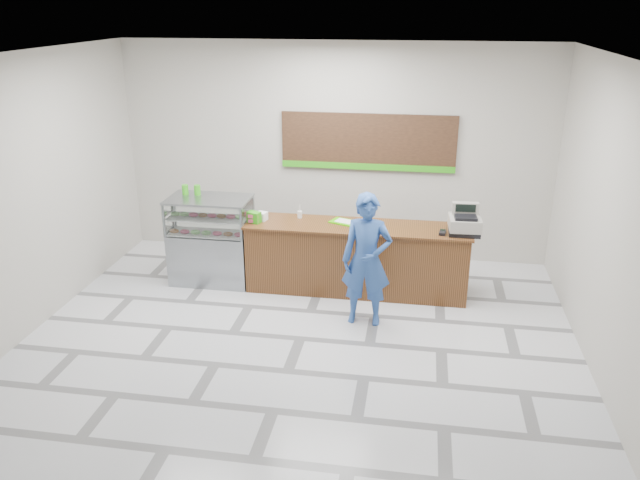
% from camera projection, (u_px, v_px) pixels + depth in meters
% --- Properties ---
extents(floor, '(7.00, 7.00, 0.00)m').
position_uv_depth(floor, '(300.00, 339.00, 8.01)').
color(floor, silver).
rests_on(floor, ground).
extents(back_wall, '(7.00, 0.00, 7.00)m').
position_uv_depth(back_wall, '(334.00, 152.00, 10.14)').
color(back_wall, '#B4AFA5').
rests_on(back_wall, floor).
extents(ceiling, '(7.00, 7.00, 0.00)m').
position_uv_depth(ceiling, '(297.00, 56.00, 6.75)').
color(ceiling, silver).
rests_on(ceiling, back_wall).
extents(sales_counter, '(3.26, 0.76, 1.03)m').
position_uv_depth(sales_counter, '(357.00, 258.00, 9.17)').
color(sales_counter, brown).
rests_on(sales_counter, floor).
extents(display_case, '(1.22, 0.72, 1.33)m').
position_uv_depth(display_case, '(211.00, 239.00, 9.44)').
color(display_case, gray).
rests_on(display_case, floor).
extents(menu_board, '(2.80, 0.06, 0.90)m').
position_uv_depth(menu_board, '(368.00, 143.00, 9.95)').
color(menu_board, black).
rests_on(menu_board, back_wall).
extents(cash_register, '(0.45, 0.47, 0.41)m').
position_uv_depth(cash_register, '(465.00, 222.00, 8.64)').
color(cash_register, black).
rests_on(cash_register, sales_counter).
extents(card_terminal, '(0.11, 0.18, 0.04)m').
position_uv_depth(card_terminal, '(443.00, 233.00, 8.64)').
color(card_terminal, black).
rests_on(card_terminal, sales_counter).
extents(serving_tray, '(0.43, 0.37, 0.02)m').
position_uv_depth(serving_tray, '(343.00, 222.00, 9.10)').
color(serving_tray, '#3FC600').
rests_on(serving_tray, sales_counter).
extents(napkin_box, '(0.18, 0.18, 0.12)m').
position_uv_depth(napkin_box, '(262.00, 216.00, 9.17)').
color(napkin_box, white).
rests_on(napkin_box, sales_counter).
extents(straw_cup, '(0.07, 0.07, 0.11)m').
position_uv_depth(straw_cup, '(300.00, 214.00, 9.27)').
color(straw_cup, silver).
rests_on(straw_cup, sales_counter).
extents(promo_box, '(0.21, 0.18, 0.16)m').
position_uv_depth(promo_box, '(254.00, 217.00, 9.07)').
color(promo_box, '#30A616').
rests_on(promo_box, sales_counter).
extents(donut_decal, '(0.15, 0.15, 0.00)m').
position_uv_depth(donut_decal, '(362.00, 228.00, 8.87)').
color(donut_decal, '#DB5074').
rests_on(donut_decal, sales_counter).
extents(green_cup_left, '(0.09, 0.09, 0.15)m').
position_uv_depth(green_cup_left, '(185.00, 190.00, 9.36)').
color(green_cup_left, '#30A616').
rests_on(green_cup_left, display_case).
extents(green_cup_right, '(0.10, 0.10, 0.15)m').
position_uv_depth(green_cup_right, '(197.00, 190.00, 9.34)').
color(green_cup_right, '#30A616').
rests_on(green_cup_right, display_case).
extents(customer, '(0.66, 0.44, 1.79)m').
position_uv_depth(customer, '(367.00, 260.00, 8.13)').
color(customer, '#2A4F98').
rests_on(customer, floor).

